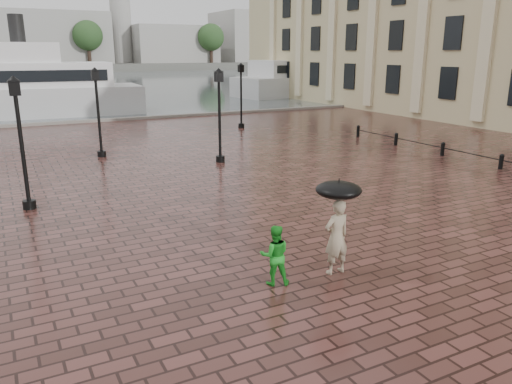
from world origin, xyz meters
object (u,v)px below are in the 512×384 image
street_lamps (108,112)px  ferry_far (321,75)px  adult_pedestrian (336,237)px  child_pedestrian (275,255)px

street_lamps → ferry_far: 43.63m
street_lamps → ferry_far: ferry_far is taller
street_lamps → adult_pedestrian: street_lamps is taller
child_pedestrian → street_lamps: bearing=-67.1°
street_lamps → ferry_far: size_ratio=0.85×
adult_pedestrian → child_pedestrian: 1.65m
adult_pedestrian → child_pedestrian: (-1.63, 0.17, -0.22)m
ferry_far → adult_pedestrian: bearing=-133.2°
adult_pedestrian → child_pedestrian: size_ratio=1.30×
street_lamps → adult_pedestrian: (1.95, -16.81, -1.38)m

